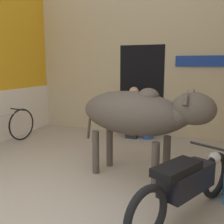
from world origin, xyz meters
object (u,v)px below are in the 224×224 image
(bicycle, at_px, (4,128))
(plastic_stool, at_px, (148,129))
(cow, at_px, (138,114))
(motorcycle_near, at_px, (187,183))
(shopkeeper_seated, at_px, (133,111))

(bicycle, bearing_deg, plastic_stool, 31.00)
(cow, height_order, plastic_stool, cow)
(cow, relative_size, plastic_stool, 5.06)
(cow, xyz_separation_m, motorcycle_near, (0.79, -0.81, -0.59))
(motorcycle_near, xyz_separation_m, shopkeeper_seated, (-1.51, 3.06, 0.22))
(bicycle, xyz_separation_m, shopkeeper_seated, (2.39, 1.64, 0.26))
(cow, distance_m, plastic_stool, 2.42)
(cow, distance_m, shopkeeper_seated, 2.39)
(cow, xyz_separation_m, plastic_stool, (-0.36, 2.26, -0.78))
(cow, bearing_deg, motorcycle_near, -45.39)
(bicycle, height_order, shopkeeper_seated, shopkeeper_seated)
(cow, relative_size, shopkeeper_seated, 1.76)
(plastic_stool, bearing_deg, cow, -81.00)
(cow, height_order, bicycle, cow)
(motorcycle_near, xyz_separation_m, bicycle, (-3.90, 1.42, -0.04))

